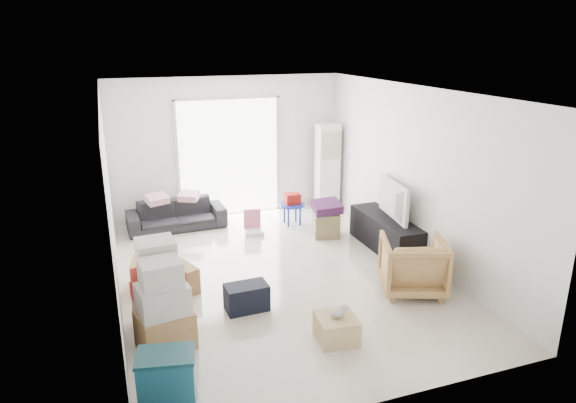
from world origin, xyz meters
The scene contains 21 objects.
room_shell centered at (0.00, 0.00, 1.35)m, with size 4.98×6.48×3.18m.
sliding_door centered at (0.00, 2.98, 1.24)m, with size 2.10×0.04×2.33m.
ac_tower centered at (1.95, 2.65, 0.88)m, with size 0.45×0.30×1.75m, color white.
tv_console centered at (2.00, 0.35, 0.27)m, with size 0.49×1.65×0.55m, color black.
television centered at (2.00, 0.35, 0.62)m, with size 1.08×0.62×0.14m, color black.
sofa centered at (-1.14, 2.50, 0.35)m, with size 1.77×0.52×0.69m, color #232327.
pillow_left centered at (-1.47, 2.48, 0.75)m, with size 0.39×0.31×0.12m, color #D399A6.
pillow_right centered at (-0.89, 2.48, 0.75)m, with size 0.36×0.29×0.12m, color #D399A6.
armchair centered at (1.59, -1.11, 0.43)m, with size 0.83×0.78×0.86m, color tan.
storage_bins centered at (-1.90, -2.42, 0.31)m, with size 0.60×0.47×0.61m.
box_stack_a centered at (-1.80, -1.35, 0.48)m, with size 0.68×0.61×1.07m.
box_stack_b centered at (-1.80, -0.91, 0.50)m, with size 0.66×0.65×1.15m.
box_stack_c centered at (-1.77, 0.19, 0.22)m, with size 0.66×0.58×0.43m.
loose_box centered at (-1.47, -0.07, 0.18)m, with size 0.44×0.44×0.37m, color #996B45.
duffel_bag centered at (-0.71, -0.84, 0.17)m, with size 0.55×0.33×0.35m, color black.
ottoman centered at (1.31, 1.22, 0.22)m, with size 0.44×0.44×0.44m, color #977F57.
blanket centered at (1.31, 1.22, 0.51)m, with size 0.48×0.48×0.14m, color #451E4C.
kids_table centered at (0.95, 1.99, 0.43)m, with size 0.47×0.47×0.60m.
toy_walker centered at (0.12, 1.76, 0.12)m, with size 0.37×0.34×0.44m.
wood_crate centered at (0.09, -1.87, 0.15)m, with size 0.45×0.45×0.30m, color #D2B779.
plush_bunny centered at (0.12, -1.87, 0.36)m, with size 0.25×0.15×0.13m.
Camera 1 is at (-2.20, -6.61, 3.37)m, focal length 32.00 mm.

